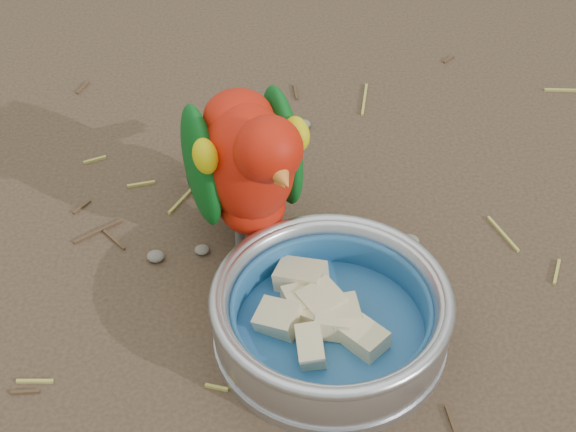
{
  "coord_description": "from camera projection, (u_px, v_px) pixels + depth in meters",
  "views": [
    {
      "loc": [
        0.03,
        -0.56,
        0.63
      ],
      "look_at": [
        0.04,
        0.05,
        0.08
      ],
      "focal_mm": 55.0,
      "sensor_mm": 36.0,
      "label": 1
    }
  ],
  "objects": [
    {
      "name": "fruit_wedges",
      "position": [
        331.0,
        317.0,
        0.8
      ],
      "size": [
        0.13,
        0.13,
        0.03
      ],
      "primitive_type": null,
      "color": "beige",
      "rests_on": "food_bowl"
    },
    {
      "name": "ground_debris",
      "position": [
        207.0,
        284.0,
        0.87
      ],
      "size": [
        0.9,
        0.8,
        0.01
      ],
      "primitive_type": null,
      "color": "#ABA148",
      "rests_on": "ground"
    },
    {
      "name": "bowl_wall",
      "position": [
        331.0,
        312.0,
        0.79
      ],
      "size": [
        0.22,
        0.22,
        0.04
      ],
      "primitive_type": null,
      "color": "#B2B2BA",
      "rests_on": "food_bowl"
    },
    {
      "name": "ground",
      "position": [
        245.0,
        317.0,
        0.84
      ],
      "size": [
        60.0,
        60.0,
        0.0
      ],
      "primitive_type": "plane",
      "color": "#463526"
    },
    {
      "name": "lory_parrot",
      "position": [
        248.0,
        175.0,
        0.85
      ],
      "size": [
        0.19,
        0.26,
        0.19
      ],
      "primitive_type": null,
      "rotation": [
        0.0,
        0.0,
        -2.77
      ],
      "color": "#BB1708",
      "rests_on": "ground"
    },
    {
      "name": "food_bowl",
      "position": [
        330.0,
        334.0,
        0.81
      ],
      "size": [
        0.22,
        0.22,
        0.02
      ],
      "primitive_type": "cylinder",
      "color": "#B2B2BA",
      "rests_on": "ground"
    }
  ]
}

